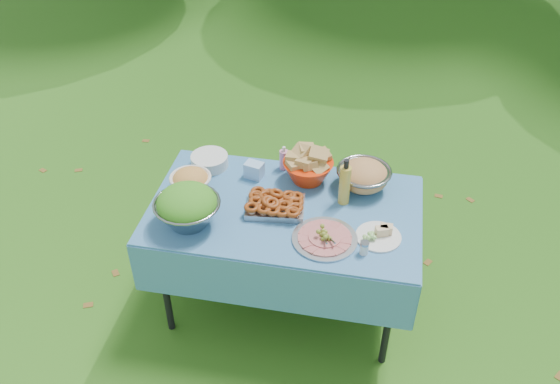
% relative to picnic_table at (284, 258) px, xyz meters
% --- Properties ---
extents(ground, '(80.00, 80.00, 0.00)m').
position_rel_picnic_table_xyz_m(ground, '(0.00, 0.00, -0.38)').
color(ground, '#113409').
rests_on(ground, ground).
extents(picnic_table, '(1.46, 0.86, 0.76)m').
position_rel_picnic_table_xyz_m(picnic_table, '(0.00, 0.00, 0.00)').
color(picnic_table, '#72B3DB').
rests_on(picnic_table, ground).
extents(salad_bowl, '(0.44, 0.44, 0.22)m').
position_rel_picnic_table_xyz_m(salad_bowl, '(-0.47, -0.22, 0.49)').
color(salad_bowl, gray).
rests_on(salad_bowl, picnic_table).
extents(pasta_bowl_white, '(0.29, 0.29, 0.13)m').
position_rel_picnic_table_xyz_m(pasta_bowl_white, '(-0.55, 0.06, 0.44)').
color(pasta_bowl_white, silver).
rests_on(pasta_bowl_white, picnic_table).
extents(plate_stack, '(0.26, 0.26, 0.07)m').
position_rel_picnic_table_xyz_m(plate_stack, '(-0.51, 0.30, 0.42)').
color(plate_stack, silver).
rests_on(plate_stack, picnic_table).
extents(wipes_box, '(0.12, 0.10, 0.09)m').
position_rel_picnic_table_xyz_m(wipes_box, '(-0.22, 0.25, 0.43)').
color(wipes_box, '#96C2F2').
rests_on(wipes_box, picnic_table).
extents(sanitizer_bottle, '(0.07, 0.07, 0.15)m').
position_rel_picnic_table_xyz_m(sanitizer_bottle, '(-0.07, 0.36, 0.45)').
color(sanitizer_bottle, pink).
rests_on(sanitizer_bottle, picnic_table).
extents(bread_bowl, '(0.37, 0.37, 0.19)m').
position_rel_picnic_table_xyz_m(bread_bowl, '(0.08, 0.28, 0.48)').
color(bread_bowl, red).
rests_on(bread_bowl, picnic_table).
extents(pasta_bowl_steel, '(0.40, 0.40, 0.16)m').
position_rel_picnic_table_xyz_m(pasta_bowl_steel, '(0.40, 0.27, 0.46)').
color(pasta_bowl_steel, gray).
rests_on(pasta_bowl_steel, picnic_table).
extents(fried_tray, '(0.33, 0.25, 0.07)m').
position_rel_picnic_table_xyz_m(fried_tray, '(-0.05, -0.02, 0.42)').
color(fried_tray, '#A2A1A6').
rests_on(fried_tray, picnic_table).
extents(charcuterie_platter, '(0.42, 0.42, 0.08)m').
position_rel_picnic_table_xyz_m(charcuterie_platter, '(0.25, -0.21, 0.42)').
color(charcuterie_platter, '#ADAEB4').
rests_on(charcuterie_platter, picnic_table).
extents(oil_bottle, '(0.07, 0.07, 0.28)m').
position_rel_picnic_table_xyz_m(oil_bottle, '(0.31, 0.11, 0.52)').
color(oil_bottle, gold).
rests_on(oil_bottle, picnic_table).
extents(cheese_plate, '(0.31, 0.31, 0.06)m').
position_rel_picnic_table_xyz_m(cheese_plate, '(0.51, -0.14, 0.41)').
color(cheese_plate, silver).
rests_on(cheese_plate, picnic_table).
extents(shaker, '(0.05, 0.05, 0.07)m').
position_rel_picnic_table_xyz_m(shaker, '(0.45, -0.27, 0.42)').
color(shaker, silver).
rests_on(shaker, picnic_table).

